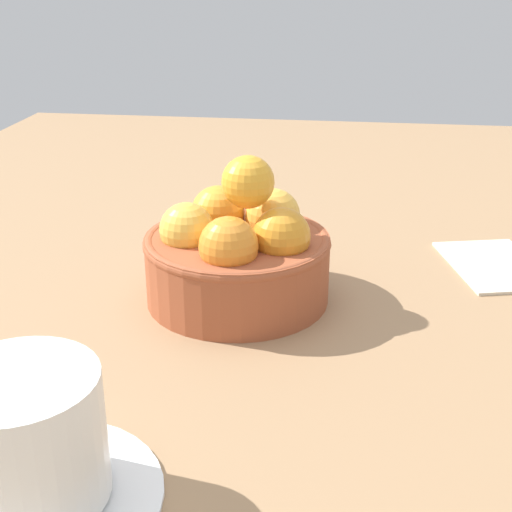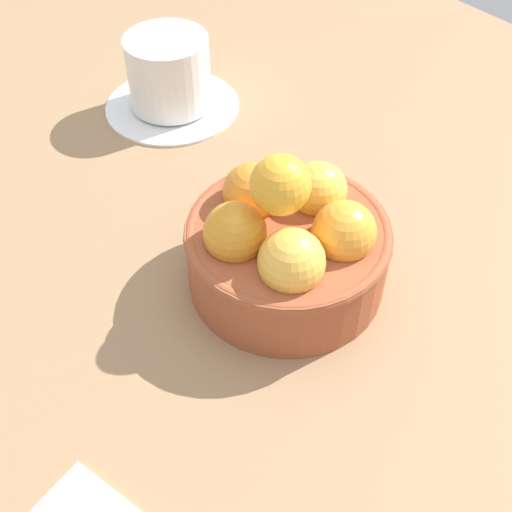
{
  "view_description": "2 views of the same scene",
  "coord_description": "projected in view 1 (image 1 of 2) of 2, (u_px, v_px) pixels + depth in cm",
  "views": [
    {
      "loc": [
        -54.38,
        -8.98,
        27.4
      ],
      "look_at": [
        -1.91,
        -1.86,
        4.91
      ],
      "focal_mm": 49.52,
      "sensor_mm": 36.0,
      "label": 1
    },
    {
      "loc": [
        25.63,
        -24.67,
        40.34
      ],
      "look_at": [
        -1.72,
        -1.72,
        2.56
      ],
      "focal_mm": 46.38,
      "sensor_mm": 36.0,
      "label": 2
    }
  ],
  "objects": [
    {
      "name": "coffee_cup",
      "position": [
        26.0,
        449.0,
        0.37
      ],
      "size": [
        14.16,
        14.16,
        7.93
      ],
      "color": "white",
      "rests_on": "ground_plane"
    },
    {
      "name": "terracotta_bowl",
      "position": [
        238.0,
        253.0,
        0.6
      ],
      "size": [
        15.83,
        15.83,
        12.76
      ],
      "color": "#9E4C2D",
      "rests_on": "ground_plane"
    },
    {
      "name": "folded_napkin",
      "position": [
        495.0,
        264.0,
        0.68
      ],
      "size": [
        13.68,
        10.92,
        0.6
      ],
      "primitive_type": "cube",
      "rotation": [
        0.0,
        0.0,
        0.24
      ],
      "color": "beige",
      "rests_on": "ground_plane"
    },
    {
      "name": "ground_plane",
      "position": [
        238.0,
        322.0,
        0.62
      ],
      "size": [
        146.88,
        100.81,
        4.6
      ],
      "primitive_type": "cube",
      "color": "#997551"
    }
  ]
}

